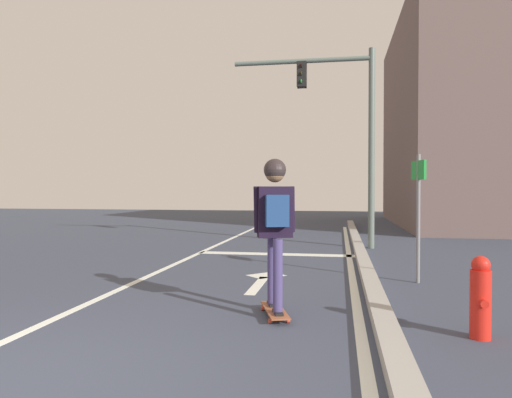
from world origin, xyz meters
The scene contains 12 objects.
lane_line_center centered at (-0.67, 6.00, 0.00)m, with size 0.12×20.00×0.01m, color silver.
lane_line_curbside centered at (2.75, 6.00, 0.00)m, with size 0.12×20.00×0.01m, color silver.
stop_bar centered at (1.11, 7.77, 0.00)m, with size 3.58×0.40×0.01m, color silver.
lane_arrow_stem centered at (1.29, 4.23, 0.00)m, with size 0.16×1.40×0.01m, color silver.
lane_arrow_head centered at (1.29, 5.08, 0.00)m, with size 0.56×0.44×0.01m, color silver.
curb_strip centered at (3.00, 6.00, 0.07)m, with size 0.24×24.00×0.14m, color #9E9B95.
skateboard centered at (1.79, 2.49, 0.07)m, with size 0.46×0.87×0.08m.
skater centered at (1.80, 2.48, 1.21)m, with size 0.46×0.63×1.75m.
traffic_signal_mast centered at (2.59, 9.27, 3.40)m, with size 3.58×0.34×5.02m.
street_sign_post centered at (3.76, 4.86, 1.34)m, with size 0.17×0.43×2.04m.
fire_hydrant centered at (3.91, 2.03, 0.41)m, with size 0.20×0.30×0.82m.
building_block centered at (8.95, 17.91, 4.24)m, with size 8.10×11.45×8.49m, color #65524F.
Camera 1 is at (2.53, -2.95, 1.48)m, focal length 33.24 mm.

